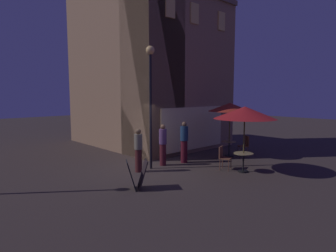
{
  "coord_description": "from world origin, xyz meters",
  "views": [
    {
      "loc": [
        -6.75,
        -8.59,
        2.93
      ],
      "look_at": [
        1.13,
        -0.12,
        1.64
      ],
      "focal_mm": 30.43,
      "sensor_mm": 36.0,
      "label": 1
    }
  ],
  "objects_px": {
    "cafe_chair_0": "(223,156)",
    "patron_standing_1": "(184,142)",
    "street_lamp_near_corner": "(150,84)",
    "menu_sandwich_board": "(137,175)",
    "cafe_table_1": "(229,146)",
    "patio_umbrella_0": "(245,113)",
    "patron_standing_2": "(138,150)",
    "cafe_chair_1": "(245,144)",
    "patron_standing_0": "(163,145)",
    "cafe_table_0": "(243,158)",
    "patio_umbrella_1": "(230,107)"
  },
  "relations": [
    {
      "from": "cafe_table_0",
      "to": "patron_standing_1",
      "type": "bearing_deg",
      "value": 102.37
    },
    {
      "from": "street_lamp_near_corner",
      "to": "patron_standing_0",
      "type": "relative_size",
      "value": 2.79
    },
    {
      "from": "street_lamp_near_corner",
      "to": "patron_standing_2",
      "type": "height_order",
      "value": "street_lamp_near_corner"
    },
    {
      "from": "patron_standing_0",
      "to": "patron_standing_1",
      "type": "relative_size",
      "value": 0.96
    },
    {
      "from": "cafe_table_0",
      "to": "patron_standing_1",
      "type": "height_order",
      "value": "patron_standing_1"
    },
    {
      "from": "cafe_chair_1",
      "to": "patron_standing_0",
      "type": "distance_m",
      "value": 4.27
    },
    {
      "from": "menu_sandwich_board",
      "to": "patron_standing_2",
      "type": "bearing_deg",
      "value": 82.58
    },
    {
      "from": "cafe_table_0",
      "to": "patio_umbrella_0",
      "type": "distance_m",
      "value": 1.71
    },
    {
      "from": "cafe_table_0",
      "to": "patron_standing_0",
      "type": "xyz_separation_m",
      "value": [
        -1.55,
        2.83,
        0.34
      ]
    },
    {
      "from": "cafe_chair_0",
      "to": "patron_standing_1",
      "type": "relative_size",
      "value": 0.51
    },
    {
      "from": "patio_umbrella_0",
      "to": "cafe_chair_0",
      "type": "distance_m",
      "value": 1.87
    },
    {
      "from": "menu_sandwich_board",
      "to": "cafe_table_0",
      "type": "bearing_deg",
      "value": 15.39
    },
    {
      "from": "menu_sandwich_board",
      "to": "street_lamp_near_corner",
      "type": "bearing_deg",
      "value": 71.46
    },
    {
      "from": "patio_umbrella_0",
      "to": "cafe_table_1",
      "type": "bearing_deg",
      "value": 46.28
    },
    {
      "from": "menu_sandwich_board",
      "to": "cafe_table_1",
      "type": "xyz_separation_m",
      "value": [
        6.0,
        0.8,
        0.05
      ]
    },
    {
      "from": "menu_sandwich_board",
      "to": "cafe_table_0",
      "type": "height_order",
      "value": "menu_sandwich_board"
    },
    {
      "from": "menu_sandwich_board",
      "to": "patron_standing_1",
      "type": "height_order",
      "value": "patron_standing_1"
    },
    {
      "from": "cafe_table_1",
      "to": "patio_umbrella_1",
      "type": "distance_m",
      "value": 1.82
    },
    {
      "from": "street_lamp_near_corner",
      "to": "patron_standing_0",
      "type": "xyz_separation_m",
      "value": [
        0.7,
        0.07,
        -2.45
      ]
    },
    {
      "from": "cafe_table_0",
      "to": "patio_umbrella_1",
      "type": "height_order",
      "value": "patio_umbrella_1"
    },
    {
      "from": "cafe_table_1",
      "to": "patron_standing_1",
      "type": "distance_m",
      "value": 2.54
    },
    {
      "from": "menu_sandwich_board",
      "to": "cafe_table_0",
      "type": "relative_size",
      "value": 1.22
    },
    {
      "from": "cafe_table_1",
      "to": "patron_standing_2",
      "type": "distance_m",
      "value": 4.83
    },
    {
      "from": "patron_standing_1",
      "to": "street_lamp_near_corner",
      "type": "bearing_deg",
      "value": 6.94
    },
    {
      "from": "patron_standing_2",
      "to": "cafe_chair_1",
      "type": "bearing_deg",
      "value": -160.87
    },
    {
      "from": "cafe_chair_0",
      "to": "cafe_table_0",
      "type": "bearing_deg",
      "value": 0.0
    },
    {
      "from": "cafe_table_1",
      "to": "patron_standing_1",
      "type": "bearing_deg",
      "value": 166.08
    },
    {
      "from": "cafe_chair_1",
      "to": "patron_standing_0",
      "type": "xyz_separation_m",
      "value": [
        -4.05,
        1.33,
        0.28
      ]
    },
    {
      "from": "menu_sandwich_board",
      "to": "patron_standing_1",
      "type": "relative_size",
      "value": 0.5
    },
    {
      "from": "cafe_chair_0",
      "to": "patron_standing_2",
      "type": "xyz_separation_m",
      "value": [
        -2.63,
        1.98,
        0.3
      ]
    },
    {
      "from": "cafe_chair_1",
      "to": "patron_standing_2",
      "type": "distance_m",
      "value": 5.53
    },
    {
      "from": "cafe_chair_0",
      "to": "cafe_chair_1",
      "type": "height_order",
      "value": "cafe_chair_1"
    },
    {
      "from": "patron_standing_2",
      "to": "patio_umbrella_0",
      "type": "bearing_deg",
      "value": 168.62
    },
    {
      "from": "patio_umbrella_1",
      "to": "cafe_chair_0",
      "type": "relative_size",
      "value": 2.79
    },
    {
      "from": "cafe_chair_0",
      "to": "cafe_chair_1",
      "type": "xyz_separation_m",
      "value": [
        2.76,
        0.76,
        0.04
      ]
    },
    {
      "from": "cafe_chair_0",
      "to": "patron_standing_0",
      "type": "relative_size",
      "value": 0.53
    },
    {
      "from": "cafe_table_0",
      "to": "cafe_chair_1",
      "type": "distance_m",
      "value": 2.92
    },
    {
      "from": "street_lamp_near_corner",
      "to": "patron_standing_2",
      "type": "xyz_separation_m",
      "value": [
        -0.64,
        -0.04,
        -2.47
      ]
    },
    {
      "from": "cafe_chair_0",
      "to": "patron_standing_2",
      "type": "bearing_deg",
      "value": -146.71
    },
    {
      "from": "cafe_table_1",
      "to": "patio_umbrella_0",
      "type": "xyz_separation_m",
      "value": [
        -1.87,
        -1.96,
        1.74
      ]
    },
    {
      "from": "street_lamp_near_corner",
      "to": "cafe_table_0",
      "type": "bearing_deg",
      "value": -50.9
    },
    {
      "from": "street_lamp_near_corner",
      "to": "cafe_chair_0",
      "type": "xyz_separation_m",
      "value": [
        1.98,
        -2.03,
        -2.77
      ]
    },
    {
      "from": "cafe_table_1",
      "to": "patio_umbrella_0",
      "type": "height_order",
      "value": "patio_umbrella_0"
    },
    {
      "from": "patio_umbrella_0",
      "to": "cafe_chair_0",
      "type": "relative_size",
      "value": 2.74
    },
    {
      "from": "patio_umbrella_1",
      "to": "patron_standing_0",
      "type": "xyz_separation_m",
      "value": [
        -3.42,
        0.87,
        -1.45
      ]
    },
    {
      "from": "menu_sandwich_board",
      "to": "patron_standing_1",
      "type": "xyz_separation_m",
      "value": [
        3.57,
        1.41,
        0.44
      ]
    },
    {
      "from": "cafe_table_1",
      "to": "cafe_chair_1",
      "type": "xyz_separation_m",
      "value": [
        0.63,
        -0.46,
        0.08
      ]
    },
    {
      "from": "menu_sandwich_board",
      "to": "patio_umbrella_1",
      "type": "relative_size",
      "value": 0.35
    },
    {
      "from": "cafe_table_1",
      "to": "patio_umbrella_0",
      "type": "distance_m",
      "value": 3.22
    },
    {
      "from": "cafe_chair_0",
      "to": "patron_standing_1",
      "type": "distance_m",
      "value": 1.89
    }
  ]
}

